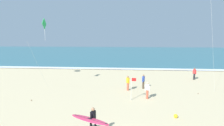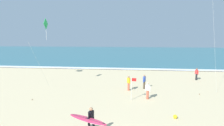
{
  "view_description": "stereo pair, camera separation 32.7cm",
  "coord_description": "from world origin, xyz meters",
  "px_view_note": "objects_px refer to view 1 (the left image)",
  "views": [
    {
      "loc": [
        0.85,
        -7.03,
        5.76
      ],
      "look_at": [
        -0.31,
        7.67,
        3.48
      ],
      "focal_mm": 28.17,
      "sensor_mm": 36.0,
      "label": 1
    },
    {
      "loc": [
        1.17,
        -7.0,
        5.76
      ],
      "look_at": [
        -0.31,
        7.67,
        3.48
      ],
      "focal_mm": 28.17,
      "sensor_mm": 36.0,
      "label": 2
    }
  ],
  "objects_px": {
    "surfer_lead": "(92,120)",
    "kite_diamond_emerald_near": "(44,26)",
    "bystander_blue_top": "(143,81)",
    "lifeguard_flag": "(132,86)",
    "beach_ball": "(176,116)",
    "bystander_white_top": "(147,90)",
    "bystander_yellow_top": "(128,83)",
    "bystander_red_top": "(194,74)"
  },
  "relations": [
    {
      "from": "surfer_lead",
      "to": "kite_diamond_emerald_near",
      "type": "relative_size",
      "value": 0.32
    },
    {
      "from": "bystander_blue_top",
      "to": "lifeguard_flag",
      "type": "height_order",
      "value": "lifeguard_flag"
    },
    {
      "from": "surfer_lead",
      "to": "beach_ball",
      "type": "height_order",
      "value": "surfer_lead"
    },
    {
      "from": "bystander_white_top",
      "to": "beach_ball",
      "type": "bearing_deg",
      "value": -67.24
    },
    {
      "from": "beach_ball",
      "to": "bystander_yellow_top",
      "type": "bearing_deg",
      "value": 118.46
    },
    {
      "from": "kite_diamond_emerald_near",
      "to": "bystander_yellow_top",
      "type": "bearing_deg",
      "value": -1.93
    },
    {
      "from": "kite_diamond_emerald_near",
      "to": "bystander_white_top",
      "type": "bearing_deg",
      "value": -14.11
    },
    {
      "from": "surfer_lead",
      "to": "bystander_yellow_top",
      "type": "relative_size",
      "value": 1.52
    },
    {
      "from": "bystander_white_top",
      "to": "lifeguard_flag",
      "type": "distance_m",
      "value": 1.56
    },
    {
      "from": "bystander_white_top",
      "to": "lifeguard_flag",
      "type": "relative_size",
      "value": 0.76
    },
    {
      "from": "surfer_lead",
      "to": "kite_diamond_emerald_near",
      "type": "distance_m",
      "value": 12.84
    },
    {
      "from": "bystander_blue_top",
      "to": "beach_ball",
      "type": "distance_m",
      "value": 7.12
    },
    {
      "from": "bystander_red_top",
      "to": "lifeguard_flag",
      "type": "xyz_separation_m",
      "value": [
        -8.51,
        -8.18,
        0.45
      ]
    },
    {
      "from": "kite_diamond_emerald_near",
      "to": "bystander_red_top",
      "type": "distance_m",
      "value": 19.49
    },
    {
      "from": "surfer_lead",
      "to": "bystander_red_top",
      "type": "bearing_deg",
      "value": 52.41
    },
    {
      "from": "kite_diamond_emerald_near",
      "to": "lifeguard_flag",
      "type": "height_order",
      "value": "kite_diamond_emerald_near"
    },
    {
      "from": "lifeguard_flag",
      "to": "kite_diamond_emerald_near",
      "type": "bearing_deg",
      "value": 161.52
    },
    {
      "from": "surfer_lead",
      "to": "lifeguard_flag",
      "type": "bearing_deg",
      "value": 67.87
    },
    {
      "from": "surfer_lead",
      "to": "bystander_white_top",
      "type": "distance_m",
      "value": 7.6
    },
    {
      "from": "bystander_white_top",
      "to": "bystander_yellow_top",
      "type": "xyz_separation_m",
      "value": [
        -1.76,
        2.4,
        0.0
      ]
    },
    {
      "from": "surfer_lead",
      "to": "beach_ball",
      "type": "xyz_separation_m",
      "value": [
        5.48,
        2.78,
        -0.91
      ]
    },
    {
      "from": "bystander_blue_top",
      "to": "lifeguard_flag",
      "type": "distance_m",
      "value": 3.86
    },
    {
      "from": "bystander_blue_top",
      "to": "bystander_white_top",
      "type": "bearing_deg",
      "value": -88.94
    },
    {
      "from": "bystander_white_top",
      "to": "bystander_yellow_top",
      "type": "bearing_deg",
      "value": 126.21
    },
    {
      "from": "kite_diamond_emerald_near",
      "to": "beach_ball",
      "type": "xyz_separation_m",
      "value": [
        12.34,
        -6.44,
        -6.63
      ]
    },
    {
      "from": "kite_diamond_emerald_near",
      "to": "bystander_blue_top",
      "type": "distance_m",
      "value": 12.27
    },
    {
      "from": "surfer_lead",
      "to": "bystander_blue_top",
      "type": "relative_size",
      "value": 1.52
    },
    {
      "from": "kite_diamond_emerald_near",
      "to": "lifeguard_flag",
      "type": "xyz_separation_m",
      "value": [
        9.34,
        -3.12,
        -5.51
      ]
    },
    {
      "from": "surfer_lead",
      "to": "bystander_yellow_top",
      "type": "xyz_separation_m",
      "value": [
        2.16,
        8.92,
        -0.24
      ]
    },
    {
      "from": "bystander_yellow_top",
      "to": "lifeguard_flag",
      "type": "height_order",
      "value": "lifeguard_flag"
    },
    {
      "from": "bystander_blue_top",
      "to": "lifeguard_flag",
      "type": "bearing_deg",
      "value": -111.04
    },
    {
      "from": "surfer_lead",
      "to": "beach_ball",
      "type": "relative_size",
      "value": 8.63
    },
    {
      "from": "bystander_white_top",
      "to": "lifeguard_flag",
      "type": "height_order",
      "value": "lifeguard_flag"
    },
    {
      "from": "bystander_red_top",
      "to": "bystander_yellow_top",
      "type": "distance_m",
      "value": 10.34
    },
    {
      "from": "bystander_blue_top",
      "to": "kite_diamond_emerald_near",
      "type": "bearing_deg",
      "value": -177.53
    },
    {
      "from": "bystander_white_top",
      "to": "bystander_blue_top",
      "type": "xyz_separation_m",
      "value": [
        -0.06,
        3.17,
        0.0
      ]
    },
    {
      "from": "bystander_yellow_top",
      "to": "surfer_lead",
      "type": "bearing_deg",
      "value": -103.6
    },
    {
      "from": "beach_ball",
      "to": "bystander_white_top",
      "type": "bearing_deg",
      "value": 112.76
    },
    {
      "from": "bystander_red_top",
      "to": "bystander_blue_top",
      "type": "distance_m",
      "value": 8.49
    },
    {
      "from": "bystander_red_top",
      "to": "bystander_white_top",
      "type": "distance_m",
      "value": 10.51
    },
    {
      "from": "surfer_lead",
      "to": "bystander_blue_top",
      "type": "height_order",
      "value": "surfer_lead"
    },
    {
      "from": "bystander_yellow_top",
      "to": "lifeguard_flag",
      "type": "xyz_separation_m",
      "value": [
        0.32,
        -2.82,
        0.45
      ]
    }
  ]
}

